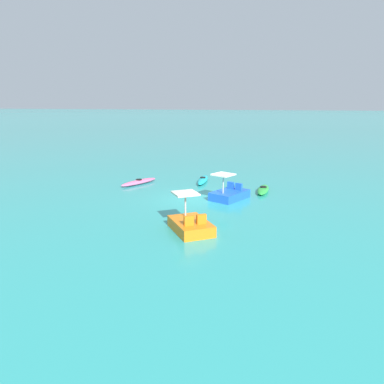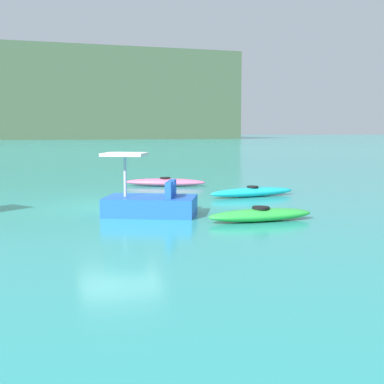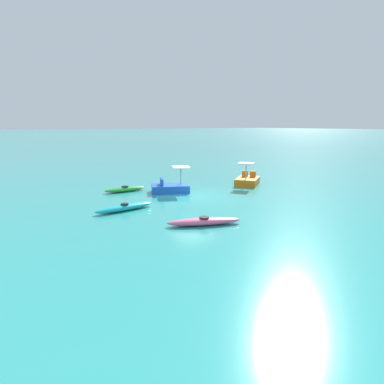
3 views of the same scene
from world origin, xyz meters
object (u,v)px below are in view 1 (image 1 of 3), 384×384
(kayak_pink, at_px, (139,182))
(pedal_boat_blue, at_px, (229,194))
(pedal_boat_orange, at_px, (191,224))
(kayak_cyan, at_px, (203,180))
(kayak_green, at_px, (263,190))

(kayak_pink, relative_size, pedal_boat_blue, 1.19)
(pedal_boat_orange, distance_m, pedal_boat_blue, 6.17)
(pedal_boat_orange, bearing_deg, kayak_cyan, 11.68)
(kayak_green, relative_size, pedal_boat_orange, 0.99)
(kayak_cyan, height_order, kayak_pink, same)
(kayak_pink, height_order, pedal_boat_orange, pedal_boat_orange)
(pedal_boat_blue, bearing_deg, pedal_boat_orange, 173.89)
(kayak_pink, xyz_separation_m, pedal_boat_blue, (-2.28, -7.10, 0.17))
(kayak_cyan, height_order, pedal_boat_blue, pedal_boat_blue)
(kayak_green, bearing_deg, pedal_boat_orange, 163.85)
(kayak_pink, bearing_deg, kayak_cyan, -64.82)
(pedal_boat_blue, bearing_deg, kayak_pink, 72.19)
(kayak_cyan, xyz_separation_m, pedal_boat_blue, (-4.29, -2.81, 0.17))
(kayak_pink, xyz_separation_m, pedal_boat_orange, (-8.42, -6.44, 0.17))
(kayak_cyan, bearing_deg, kayak_pink, 115.18)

